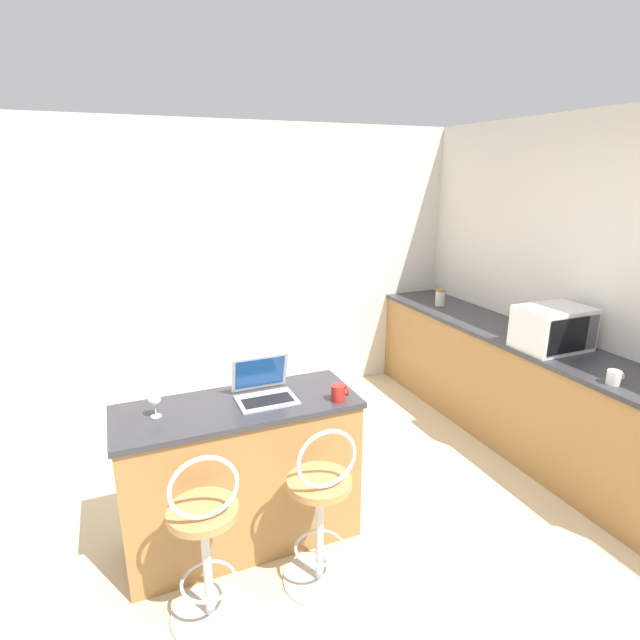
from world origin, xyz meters
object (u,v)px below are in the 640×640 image
object	(u,v)px
laptop	(264,388)
mug_red	(339,393)
storage_jar	(440,297)
microwave	(553,328)
bar_stool_far	(321,513)
wine_glass_short	(154,400)
bar_stool_near	(206,544)
mug_white	(614,377)

from	to	relation	value
laptop	mug_red	xyz separation A→B (m)	(0.38, -0.21, -0.01)
laptop	storage_jar	size ratio (longest dim) A/B	2.03
microwave	mug_red	bearing A→B (deg)	-174.12
bar_stool_far	wine_glass_short	world-z (taller)	wine_glass_short
mug_red	wine_glass_short	xyz separation A→B (m)	(-0.98, 0.20, 0.05)
storage_jar	wine_glass_short	world-z (taller)	storage_jar
laptop	mug_red	size ratio (longest dim) A/B	3.40
bar_stool_near	microwave	xyz separation A→B (m)	(2.66, 0.51, 0.61)
mug_white	bar_stool_near	bearing A→B (deg)	177.16
microwave	mug_red	distance (m)	1.83
storage_jar	mug_white	size ratio (longest dim) A/B	1.63
laptop	mug_white	bearing A→B (deg)	-17.78
bar_stool_far	mug_red	size ratio (longest dim) A/B	9.94
bar_stool_near	microwave	size ratio (longest dim) A/B	1.92
bar_stool_near	mug_red	bearing A→B (deg)	20.90
bar_stool_near	bar_stool_far	bearing A→B (deg)	0.00
bar_stool_far	laptop	xyz separation A→B (m)	(-0.13, 0.53, 0.51)
bar_stool_near	laptop	xyz separation A→B (m)	(0.46, 0.53, 0.51)
microwave	bar_stool_near	bearing A→B (deg)	-169.16
bar_stool_far	storage_jar	bearing A→B (deg)	42.23
storage_jar	mug_white	world-z (taller)	storage_jar
storage_jar	mug_red	bearing A→B (deg)	-139.55
bar_stool_near	bar_stool_far	size ratio (longest dim) A/B	1.00
wine_glass_short	bar_stool_near	bearing A→B (deg)	-74.97
storage_jar	mug_white	xyz separation A→B (m)	(-0.14, -1.98, -0.04)
bar_stool_near	wine_glass_short	world-z (taller)	wine_glass_short
bar_stool_far	mug_red	bearing A→B (deg)	52.63
microwave	storage_jar	xyz separation A→B (m)	(-0.02, 1.35, -0.08)
mug_red	storage_jar	bearing A→B (deg)	40.45
bar_stool_near	laptop	size ratio (longest dim) A/B	2.93
bar_stool_near	mug_red	distance (m)	1.03
microwave	mug_red	size ratio (longest dim) A/B	5.19
mug_red	wine_glass_short	size ratio (longest dim) A/B	0.73
mug_white	wine_glass_short	distance (m)	2.73
bar_stool_near	microwave	distance (m)	2.78
bar_stool_near	storage_jar	size ratio (longest dim) A/B	5.94
laptop	mug_white	world-z (taller)	laptop
mug_red	microwave	bearing A→B (deg)	5.88
storage_jar	mug_red	world-z (taller)	storage_jar
laptop	microwave	bearing A→B (deg)	-0.56
laptop	wine_glass_short	size ratio (longest dim) A/B	2.47
microwave	storage_jar	bearing A→B (deg)	90.71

